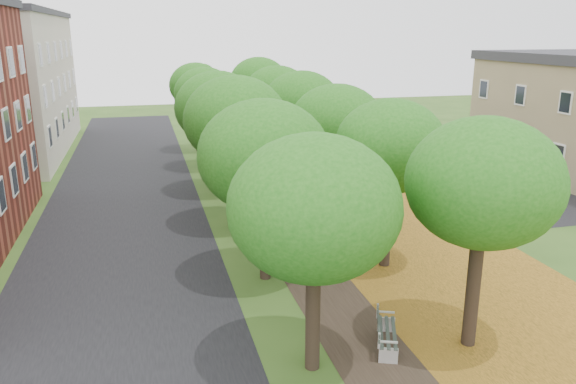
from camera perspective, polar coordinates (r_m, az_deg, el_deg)
ground at (r=16.82m, az=9.95°, el=-16.07°), size 120.00×120.00×0.00m
street_asphalt at (r=29.27m, az=-16.37°, el=-2.30°), size 8.00×70.00×0.01m
footpath at (r=29.90m, az=-1.88°, el=-1.25°), size 3.20×70.00×0.01m
leaf_verge at (r=31.32m, az=7.07°, el=-0.56°), size 7.50×70.00×0.01m
parking_lot at (r=36.07m, az=19.15°, el=0.87°), size 9.00×16.00×0.01m
tree_row_west at (r=28.46m, az=-6.33°, el=7.56°), size 4.36×34.36×6.62m
tree_row_east at (r=29.52m, az=3.01°, el=7.94°), size 4.36×34.36×6.62m
bench at (r=17.00m, az=9.86°, el=-13.86°), size 1.21×1.96×0.89m
car_silver at (r=31.38m, az=20.94°, el=-0.09°), size 4.63×2.65×1.49m
car_red at (r=33.30m, az=19.36°, el=0.78°), size 4.12×2.20×1.29m
car_grey at (r=37.07m, az=15.55°, el=2.57°), size 4.63×2.66×1.26m
car_white at (r=36.27m, az=14.23°, el=2.52°), size 5.32×2.70×1.44m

